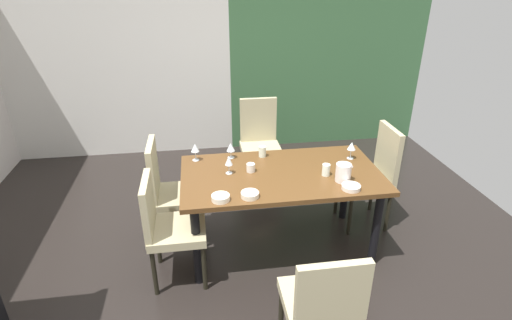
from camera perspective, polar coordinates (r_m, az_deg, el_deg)
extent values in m
cube|color=black|center=(3.48, -1.16, -16.24)|extent=(5.63, 5.53, 0.02)
cube|color=silver|center=(5.48, -19.79, 13.58)|extent=(2.94, 0.10, 2.60)
cube|color=#3B653E|center=(5.67, 10.34, 15.01)|extent=(2.69, 0.10, 2.60)
cube|color=brown|center=(3.38, 3.62, -2.11)|extent=(1.68, 0.93, 0.04)
cylinder|color=black|center=(3.82, -8.63, -5.38)|extent=(0.07, 0.07, 0.72)
cylinder|color=black|center=(4.07, 12.67, -3.70)|extent=(0.07, 0.07, 0.72)
cylinder|color=black|center=(3.22, -8.46, -12.01)|extent=(0.07, 0.07, 0.72)
cylinder|color=black|center=(3.51, 16.76, -9.42)|extent=(0.07, 0.07, 0.72)
cube|color=tan|center=(3.25, -11.15, -9.81)|extent=(0.44, 0.44, 0.07)
cube|color=tan|center=(3.15, -15.16, -6.57)|extent=(0.05, 0.42, 0.46)
cylinder|color=black|center=(3.54, -7.61, -11.06)|extent=(0.04, 0.04, 0.42)
cylinder|color=black|center=(3.24, -7.40, -15.06)|extent=(0.04, 0.04, 0.42)
cylinder|color=black|center=(3.57, -13.84, -11.39)|extent=(0.04, 0.04, 0.42)
cylinder|color=black|center=(3.27, -14.31, -15.38)|extent=(0.04, 0.04, 0.42)
cube|color=tan|center=(2.65, 8.95, -19.45)|extent=(0.44, 0.44, 0.07)
cube|color=tan|center=(2.35, 10.82, -18.78)|extent=(0.42, 0.05, 0.47)
cylinder|color=black|center=(2.91, 3.63, -20.76)|extent=(0.04, 0.04, 0.42)
cylinder|color=black|center=(2.99, 11.20, -19.64)|extent=(0.04, 0.04, 0.42)
cube|color=tan|center=(3.70, -10.94, -5.07)|extent=(0.44, 0.44, 0.07)
cube|color=tan|center=(3.59, -14.47, -1.60)|extent=(0.05, 0.42, 0.53)
cylinder|color=black|center=(3.98, -7.84, -6.53)|extent=(0.04, 0.04, 0.42)
cylinder|color=black|center=(3.66, -7.68, -9.68)|extent=(0.04, 0.04, 0.42)
cylinder|color=black|center=(4.00, -13.32, -6.85)|extent=(0.04, 0.04, 0.42)
cylinder|color=black|center=(3.69, -13.68, -10.00)|extent=(0.04, 0.04, 0.42)
cube|color=tan|center=(4.53, 0.70, 1.46)|extent=(0.44, 0.44, 0.07)
cube|color=tan|center=(4.61, 0.32, 5.57)|extent=(0.42, 0.05, 0.55)
cylinder|color=black|center=(4.51, 3.46, -2.20)|extent=(0.04, 0.04, 0.42)
cylinder|color=black|center=(4.45, -1.34, -2.54)|extent=(0.04, 0.04, 0.42)
cylinder|color=black|center=(4.84, 2.55, -0.11)|extent=(0.04, 0.04, 0.42)
cylinder|color=black|center=(4.78, -1.92, -0.41)|extent=(0.04, 0.04, 0.42)
cube|color=tan|center=(4.00, 15.21, -3.05)|extent=(0.44, 0.44, 0.07)
cube|color=tan|center=(3.96, 18.32, 0.69)|extent=(0.05, 0.42, 0.55)
cylinder|color=black|center=(3.90, 13.27, -7.75)|extent=(0.04, 0.04, 0.42)
cylinder|color=black|center=(4.20, 11.45, -4.95)|extent=(0.04, 0.04, 0.42)
cylinder|color=black|center=(4.05, 18.32, -7.11)|extent=(0.04, 0.04, 0.42)
cylinder|color=black|center=(4.34, 16.20, -4.47)|extent=(0.04, 0.04, 0.42)
cylinder|color=silver|center=(3.36, -3.86, -1.87)|extent=(0.06, 0.06, 0.00)
cylinder|color=silver|center=(3.34, -3.88, -1.26)|extent=(0.01, 0.01, 0.08)
cone|color=silver|center=(3.31, -3.92, -0.11)|extent=(0.06, 0.06, 0.07)
cylinder|color=silver|center=(3.71, 13.31, 0.25)|extent=(0.06, 0.06, 0.00)
cylinder|color=silver|center=(3.70, 13.38, 0.87)|extent=(0.01, 0.01, 0.09)
cone|color=silver|center=(3.66, 13.50, 1.98)|extent=(0.07, 0.07, 0.07)
cylinder|color=silver|center=(3.63, -3.59, 0.35)|extent=(0.06, 0.06, 0.00)
cylinder|color=silver|center=(3.62, -3.61, 0.85)|extent=(0.01, 0.01, 0.07)
cone|color=silver|center=(3.59, -3.64, 1.87)|extent=(0.08, 0.08, 0.07)
cylinder|color=silver|center=(3.62, -8.59, -0.01)|extent=(0.06, 0.06, 0.00)
cylinder|color=silver|center=(3.60, -8.63, 0.62)|extent=(0.01, 0.01, 0.08)
cone|color=silver|center=(3.57, -8.71, 1.76)|extent=(0.07, 0.07, 0.07)
cylinder|color=silver|center=(3.01, -0.87, -4.98)|extent=(0.14, 0.14, 0.04)
cylinder|color=white|center=(2.98, -5.08, -5.39)|extent=(0.14, 0.14, 0.04)
cylinder|color=silver|center=(3.20, 13.40, -3.75)|extent=(0.15, 0.15, 0.04)
cylinder|color=white|center=(3.35, 9.98, -1.40)|extent=(0.07, 0.07, 0.10)
cylinder|color=silver|center=(3.63, 0.92, 1.23)|extent=(0.07, 0.07, 0.10)
cylinder|color=white|center=(3.37, -0.76, -1.10)|extent=(0.07, 0.07, 0.07)
cylinder|color=white|center=(3.28, 12.36, -1.77)|extent=(0.12, 0.12, 0.15)
cone|color=white|center=(3.27, 13.38, -0.72)|extent=(0.04, 0.04, 0.03)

